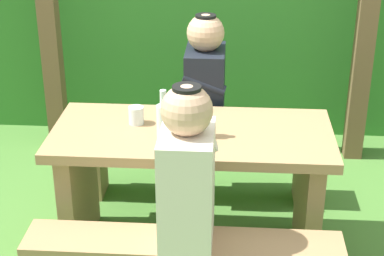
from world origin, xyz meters
TOP-DOWN VIEW (x-y plane):
  - ground_plane at (0.00, 0.00)m, footprint 12.00×12.00m
  - pergola_post_left at (-1.04, 1.19)m, footprint 0.12×0.12m
  - pergola_post_right at (1.04, 1.19)m, footprint 0.12×0.12m
  - picnic_table at (0.00, 0.00)m, footprint 1.40×0.64m
  - bench_far at (0.00, 0.55)m, footprint 1.40×0.24m
  - person_white_shirt at (0.02, -0.55)m, footprint 0.25×0.35m
  - person_black_coat at (0.04, 0.55)m, footprint 0.25×0.35m
  - drinking_glass at (-0.29, 0.07)m, footprint 0.08×0.08m
  - bottle_left at (0.05, -0.06)m, footprint 0.06×0.06m
  - bottle_right at (-0.13, -0.11)m, footprint 0.07×0.07m

SIDE VIEW (x-z plane):
  - ground_plane at x=0.00m, z-range 0.00..0.00m
  - bench_far at x=0.00m, z-range 0.09..0.53m
  - picnic_table at x=0.00m, z-range 0.13..0.83m
  - drinking_glass at x=-0.29m, z-range 0.70..0.79m
  - person_white_shirt at x=0.02m, z-range 0.40..1.12m
  - person_black_coat at x=0.04m, z-range 0.40..1.12m
  - bottle_left at x=0.05m, z-range 0.68..0.91m
  - bottle_right at x=-0.13m, z-range 0.68..0.93m
  - pergola_post_left at x=-1.04m, z-range 0.00..2.03m
  - pergola_post_right at x=1.04m, z-range 0.00..2.03m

